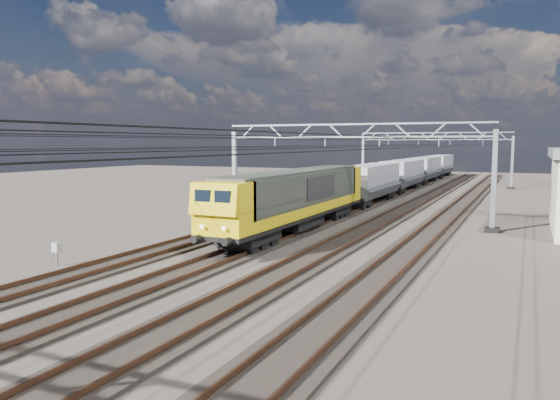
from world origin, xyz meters
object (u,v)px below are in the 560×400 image
at_px(catenary_gantry_mid, 351,169).
at_px(hopper_wagon_lead, 370,181).
at_px(hopper_wagon_fourth, 440,164).
at_px(hopper_wagon_third, 424,168).
at_px(locomotive, 296,196).
at_px(hopper_wagon_mid, 403,173).
at_px(catenary_gantry_far, 434,157).
at_px(trackside_cabinet, 56,248).

height_order(catenary_gantry_mid, hopper_wagon_lead, catenary_gantry_mid).
bearing_deg(hopper_wagon_fourth, hopper_wagon_third, -90.00).
distance_m(locomotive, hopper_wagon_fourth, 60.30).
bearing_deg(hopper_wagon_lead, hopper_wagon_third, 90.00).
bearing_deg(hopper_wagon_mid, hopper_wagon_third, 90.00).
height_order(catenary_gantry_mid, catenary_gantry_far, same).
height_order(catenary_gantry_mid, hopper_wagon_fourth, catenary_gantry_mid).
bearing_deg(trackside_cabinet, catenary_gantry_far, 85.39).
bearing_deg(hopper_wagon_third, locomotive, -90.00).
relative_size(catenary_gantry_mid, catenary_gantry_far, 1.00).
bearing_deg(hopper_wagon_third, hopper_wagon_lead, -90.00).
bearing_deg(trackside_cabinet, locomotive, 68.81).
height_order(catenary_gantry_far, trackside_cabinet, catenary_gantry_far).
relative_size(catenary_gantry_mid, locomotive, 0.94).
xyz_separation_m(catenary_gantry_far, hopper_wagon_mid, (-2.00, -9.38, -1.67)).
xyz_separation_m(catenary_gantry_mid, catenary_gantry_far, (0.00, 36.00, 0.00)).
height_order(hopper_wagon_fourth, trackside_cabinet, hopper_wagon_fourth).
distance_m(hopper_wagon_mid, trackside_cabinet, 45.98).
height_order(catenary_gantry_mid, trackside_cabinet, catenary_gantry_mid).
height_order(catenary_gantry_far, hopper_wagon_mid, catenary_gantry_far).
distance_m(hopper_wagon_lead, hopper_wagon_fourth, 42.60).
xyz_separation_m(hopper_wagon_lead, hopper_wagon_mid, (0.00, 14.20, 0.00)).
xyz_separation_m(catenary_gantry_mid, hopper_wagon_lead, (-2.00, 12.42, -1.67)).
bearing_deg(hopper_wagon_mid, hopper_wagon_lead, -90.00).
relative_size(catenary_gantry_mid, hopper_wagon_fourth, 1.53).
relative_size(catenary_gantry_mid, trackside_cabinet, 17.90).
bearing_deg(hopper_wagon_third, hopper_wagon_mid, -90.00).
bearing_deg(catenary_gantry_mid, hopper_wagon_third, 92.81).
bearing_deg(catenary_gantry_far, locomotive, -92.77).
distance_m(catenary_gantry_mid, catenary_gantry_far, 36.00).
distance_m(catenary_gantry_mid, hopper_wagon_mid, 26.74).
bearing_deg(hopper_wagon_fourth, locomotive, -90.00).
bearing_deg(hopper_wagon_fourth, catenary_gantry_mid, -87.92).
distance_m(hopper_wagon_third, trackside_cabinet, 60.06).
distance_m(catenary_gantry_mid, hopper_wagon_lead, 12.69).
relative_size(catenary_gantry_far, locomotive, 0.94).
relative_size(catenary_gantry_far, hopper_wagon_third, 1.53).
distance_m(catenary_gantry_mid, hopper_wagon_third, 40.90).
bearing_deg(catenary_gantry_mid, locomotive, -110.75).
distance_m(locomotive, hopper_wagon_third, 46.10).
distance_m(hopper_wagon_fourth, trackside_cabinet, 74.20).
distance_m(catenary_gantry_far, hopper_wagon_mid, 9.74).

